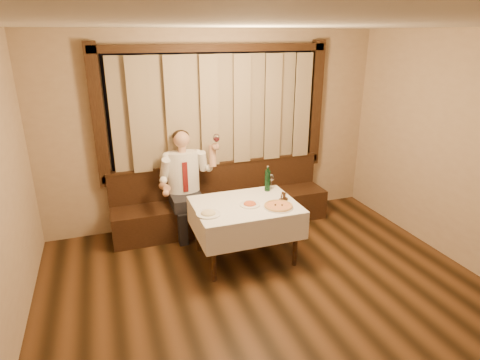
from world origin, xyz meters
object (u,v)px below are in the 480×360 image
object	(u,v)px
pasta_red	(250,203)
pasta_cream	(208,212)
seated_man	(185,177)
cruet_caddy	(283,198)
banquette	(222,205)
pizza	(278,206)
green_bottle	(268,180)
dining_table	(245,212)

from	to	relation	value
pasta_red	pasta_cream	distance (m)	0.56
pasta_cream	seated_man	world-z (taller)	seated_man
cruet_caddy	banquette	bearing A→B (deg)	90.92
banquette	cruet_caddy	distance (m)	1.29
pizza	pasta_red	xyz separation A→B (m)	(-0.30, 0.17, 0.02)
pasta_cream	green_bottle	world-z (taller)	green_bottle
dining_table	pasta_cream	xyz separation A→B (m)	(-0.51, -0.16, 0.14)
seated_man	dining_table	bearing A→B (deg)	-59.22
pizza	pasta_red	world-z (taller)	pasta_red
green_bottle	cruet_caddy	size ratio (longest dim) A/B	2.88
seated_man	pasta_cream	bearing A→B (deg)	-87.84
green_bottle	cruet_caddy	xyz separation A→B (m)	(0.05, -0.39, -0.11)
dining_table	pasta_cream	world-z (taller)	pasta_cream
banquette	green_bottle	distance (m)	1.01
banquette	pizza	distance (m)	1.38
cruet_caddy	seated_man	distance (m)	1.44
seated_man	cruet_caddy	bearing A→B (deg)	-44.02
seated_man	pasta_red	bearing A→B (deg)	-59.15
pizza	seated_man	world-z (taller)	seated_man
dining_table	green_bottle	world-z (taller)	green_bottle
pasta_cream	pasta_red	bearing A→B (deg)	10.25
pasta_cream	green_bottle	xyz separation A→B (m)	(0.94, 0.48, 0.11)
banquette	seated_man	world-z (taller)	seated_man
banquette	cruet_caddy	world-z (taller)	banquette
banquette	seated_man	size ratio (longest dim) A/B	2.13
pasta_red	green_bottle	xyz separation A→B (m)	(0.39, 0.38, 0.11)
dining_table	seated_man	distance (m)	1.11
dining_table	pizza	bearing A→B (deg)	-34.09
pizza	seated_man	size ratio (longest dim) A/B	0.24
pizza	green_bottle	world-z (taller)	green_bottle
pizza	cruet_caddy	world-z (taller)	cruet_caddy
pasta_cream	green_bottle	bearing A→B (deg)	26.98
dining_table	pizza	xyz separation A→B (m)	(0.34, -0.23, 0.12)
seated_man	pizza	bearing A→B (deg)	-52.37
pasta_cream	cruet_caddy	distance (m)	1.00
cruet_caddy	seated_man	world-z (taller)	seated_man
green_bottle	dining_table	bearing A→B (deg)	-143.20
dining_table	pizza	world-z (taller)	pizza
pasta_red	pasta_cream	xyz separation A→B (m)	(-0.55, -0.10, 0.00)
banquette	cruet_caddy	xyz separation A→B (m)	(0.48, -1.09, 0.49)
pasta_red	seated_man	size ratio (longest dim) A/B	0.17
pasta_red	green_bottle	bearing A→B (deg)	44.15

